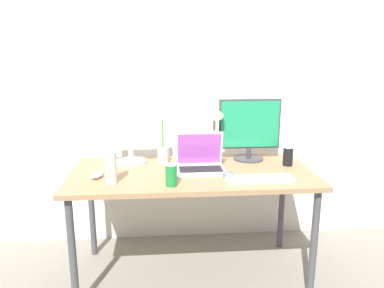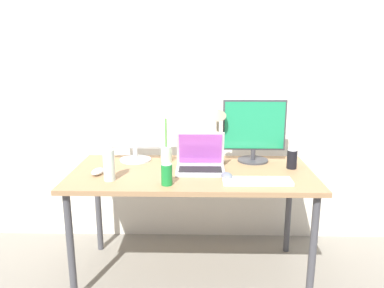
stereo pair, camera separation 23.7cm
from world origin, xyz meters
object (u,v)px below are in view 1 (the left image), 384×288
Objects in this scene: laptop_silver at (200,161)px; monitor_left at (130,136)px; desk_lamp at (215,123)px; mouse_by_laptop at (229,175)px; keyboard_main at (260,179)px; soda_can_by_laptop at (171,175)px; soda_can_near_keyboard at (288,156)px; work_desk at (192,181)px; monitor_center at (249,129)px; mouse_by_keyboard at (97,175)px; bamboo_vase at (163,154)px; water_bottle at (111,165)px.

monitor_left is at bearing 155.38° from laptop_silver.
mouse_by_laptop is at bearing -81.89° from desk_lamp.
mouse_by_laptop reaches higher than keyboard_main.
monitor_left is at bearing 118.53° from soda_can_by_laptop.
soda_can_by_laptop is (-0.53, -0.04, 0.05)m from keyboard_main.
laptop_silver is 2.46× the size of soda_can_near_keyboard.
work_desk is at bearing 134.82° from mouse_by_laptop.
soda_can_by_laptop reaches higher than mouse_by_laptop.
monitor_center is 3.99× the size of mouse_by_laptop.
laptop_silver is at bearing 23.65° from mouse_by_keyboard.
mouse_by_laptop is at bearing -118.47° from monitor_center.
monitor_left is at bearing 150.32° from work_desk.
soda_can_by_laptop is (0.45, -0.17, 0.04)m from mouse_by_keyboard.
monitor_center reaches higher than soda_can_near_keyboard.
soda_can_by_laptop is at bearing -84.56° from bamboo_vase.
monitor_center reaches higher than desk_lamp.
soda_can_near_keyboard is (0.66, 0.07, 0.13)m from work_desk.
mouse_by_laptop is 0.86× the size of soda_can_near_keyboard.
bamboo_vase is (-0.40, 0.36, 0.04)m from mouse_by_laptop.
mouse_by_keyboard is at bearing -162.57° from monitor_center.
work_desk is 0.67m from soda_can_near_keyboard.
work_desk is at bearing -173.68° from soda_can_near_keyboard.
soda_can_near_keyboard is (1.06, -0.16, -0.13)m from monitor_left.
monitor_left is 0.75m from mouse_by_laptop.
bamboo_vase reaches higher than mouse_by_keyboard.
laptop_silver is at bearing 21.36° from work_desk.
monitor_left is 1.27× the size of laptop_silver.
soda_can_near_keyboard is 0.54m from desk_lamp.
keyboard_main is 3.72× the size of mouse_by_laptop.
bamboo_vase is at bearing -6.30° from monitor_left.
monitor_center is at bearing 2.64° from bamboo_vase.
bamboo_vase is (-0.18, 0.21, 0.13)m from work_desk.
desk_lamp is (0.17, 0.16, 0.35)m from work_desk.
soda_can_by_laptop is at bearing -126.50° from desk_lamp.
laptop_silver is at bearing -149.95° from monitor_center.
desk_lamp is (-0.25, -0.07, 0.06)m from monitor_center.
laptop_silver reaches higher than water_bottle.
soda_can_near_keyboard is (1.14, 0.26, -0.05)m from water_bottle.
monitor_left is at bearing 171.49° from soda_can_near_keyboard.
monitor_left is 1.65× the size of water_bottle.
soda_can_near_keyboard is (0.27, 0.29, 0.05)m from keyboard_main.
desk_lamp is (0.66, 0.35, 0.17)m from water_bottle.
desk_lamp is at bearing 43.55° from work_desk.
bamboo_vase is (-0.24, 0.19, 0.01)m from laptop_silver.
bamboo_vase is at bearing 141.96° from laptop_silver.
monitor_center is at bearing 16.16° from desk_lamp.
work_desk is 0.45m from keyboard_main.
water_bottle is (0.10, -0.10, 0.09)m from mouse_by_keyboard.
water_bottle reaches higher than mouse_by_keyboard.
monitor_left is 3.13× the size of soda_can_near_keyboard.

